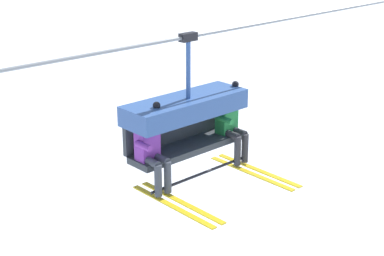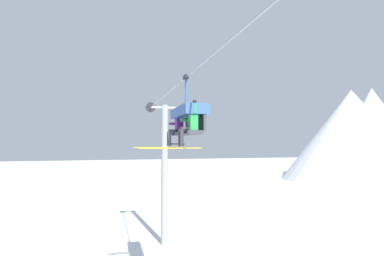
{
  "view_description": "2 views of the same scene",
  "coord_description": "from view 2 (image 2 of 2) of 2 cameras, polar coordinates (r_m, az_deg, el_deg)",
  "views": [
    {
      "loc": [
        -5.64,
        -7.06,
        9.3
      ],
      "look_at": [
        0.23,
        -0.68,
        6.13
      ],
      "focal_mm": 55.0,
      "sensor_mm": 36.0,
      "label": 1
    },
    {
      "loc": [
        8.86,
        -3.11,
        5.55
      ],
      "look_at": [
        0.22,
        -0.66,
        6.03
      ],
      "focal_mm": 28.0,
      "sensor_mm": 36.0,
      "label": 2
    }
  ],
  "objects": [
    {
      "name": "lift_tower_near",
      "position": [
        16.99,
        -5.34,
        -7.94
      ],
      "size": [
        0.36,
        1.88,
        7.89
      ],
      "color": "gray",
      "rests_on": "ground_plane"
    },
    {
      "name": "mountain_peak_west",
      "position": [
        68.91,
        31.19,
        -0.34
      ],
      "size": [
        19.24,
        19.24,
        16.67
      ],
      "color": "white",
      "rests_on": "ground_plane"
    },
    {
      "name": "skier_purple",
      "position": [
        9.89,
        -3.14,
        0.2
      ],
      "size": [
        0.48,
        1.7,
        1.34
      ],
      "color": "purple"
    },
    {
      "name": "mountain_peak_central",
      "position": [
        52.94,
        28.21,
        -1.13
      ],
      "size": [
        21.4,
        21.4,
        14.05
      ],
      "color": "white",
      "rests_on": "ground_plane"
    },
    {
      "name": "lift_cable",
      "position": [
        8.01,
        1.52,
        11.85
      ],
      "size": [
        20.53,
        0.05,
        0.05
      ],
      "color": "gray"
    },
    {
      "name": "chairlift_chair",
      "position": [
        9.17,
        -0.7,
        2.15
      ],
      "size": [
        2.06,
        0.74,
        2.14
      ],
      "color": "#33383D"
    },
    {
      "name": "skier_green",
      "position": [
        8.3,
        -0.65,
        0.82
      ],
      "size": [
        0.48,
        1.7,
        1.34
      ],
      "color": "#23843D"
    }
  ]
}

